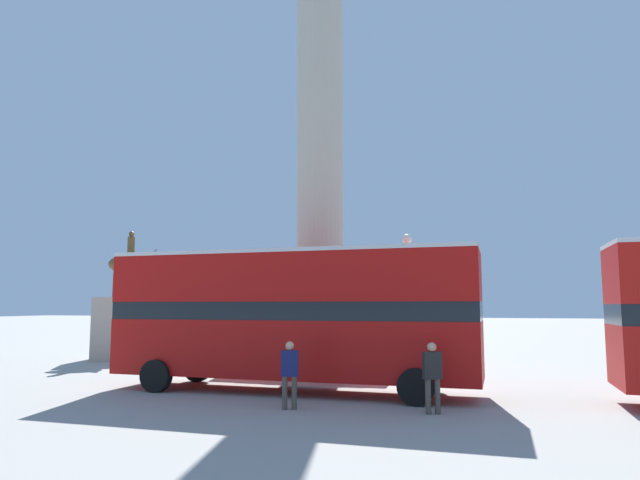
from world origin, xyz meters
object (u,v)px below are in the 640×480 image
equestrian_statue (128,321)px  pedestrian_by_plinth (290,371)px  bus_a (292,313)px  pedestrian_near_lamp (432,373)px  street_lamp (408,303)px  monument_column (320,217)px

equestrian_statue → pedestrian_by_plinth: size_ratio=3.68×
pedestrian_by_plinth → bus_a: bearing=-88.3°
equestrian_statue → pedestrian_by_plinth: equestrian_statue is taller
pedestrian_by_plinth → equestrian_statue: bearing=-57.1°
bus_a → pedestrian_near_lamp: bearing=-26.6°
equestrian_statue → street_lamp: size_ratio=1.21×
bus_a → street_lamp: size_ratio=2.18×
street_lamp → pedestrian_near_lamp: size_ratio=3.03×
bus_a → street_lamp: 5.06m
monument_column → pedestrian_by_plinth: monument_column is taller
bus_a → monument_column: bearing=98.5°
street_lamp → pedestrian_near_lamp: (1.33, -6.38, -1.75)m
pedestrian_near_lamp → pedestrian_by_plinth: 3.64m
monument_column → equestrian_statue: (-10.56, 2.34, -4.48)m
monument_column → bus_a: (0.65, -5.59, -3.94)m
street_lamp → pedestrian_by_plinth: (-2.29, -6.74, -1.76)m
street_lamp → bus_a: bearing=-128.7°
monument_column → equestrian_statue: monument_column is taller
equestrian_statue → pedestrian_by_plinth: 16.17m
bus_a → equestrian_statue: 13.74m
monument_column → street_lamp: size_ratio=3.80×
equestrian_statue → pedestrian_by_plinth: bearing=-70.7°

